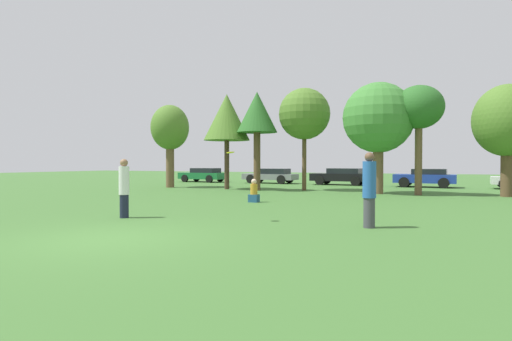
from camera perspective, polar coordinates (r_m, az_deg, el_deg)
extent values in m
plane|color=#3D6B2D|center=(9.73, -19.57, -8.92)|extent=(120.00, 120.00, 0.00)
cylinder|color=#191E33|center=(13.21, -17.78, -4.73)|extent=(0.27, 0.27, 0.71)
cylinder|color=silver|center=(13.15, -17.80, -1.32)|extent=(0.31, 0.31, 0.87)
sphere|color=#8C6647|center=(13.14, -17.81, 1.03)|extent=(0.23, 0.23, 0.23)
cylinder|color=#3F3F47|center=(11.07, 15.40, -5.67)|extent=(0.29, 0.29, 0.77)
cylinder|color=#2659A5|center=(11.00, 15.42, -1.22)|extent=(0.34, 0.34, 0.94)
sphere|color=brown|center=(11.00, 15.43, 1.81)|extent=(0.24, 0.24, 0.24)
cylinder|color=yellow|center=(11.73, -3.55, 2.51)|extent=(0.23, 0.23, 0.06)
cube|color=navy|center=(17.54, -0.29, -3.87)|extent=(0.41, 0.34, 0.33)
cylinder|color=#BF8C26|center=(17.51, -0.29, -2.61)|extent=(0.30, 0.30, 0.45)
sphere|color=beige|center=(17.50, -0.29, -1.54)|extent=(0.23, 0.23, 0.23)
cylinder|color=brown|center=(28.60, -11.81, 1.08)|extent=(0.55, 0.55, 3.37)
ellipsoid|color=#4C7528|center=(28.70, -11.83, 5.87)|extent=(2.58, 2.58, 3.03)
cylinder|color=#473323|center=(26.18, -4.06, 0.80)|extent=(0.31, 0.31, 3.10)
cone|color=#4C7528|center=(26.34, -4.07, 7.37)|extent=(2.93, 2.93, 2.93)
cylinder|color=brown|center=(24.85, 0.14, 1.26)|extent=(0.41, 0.41, 3.51)
cone|color=#286023|center=(25.03, 0.14, 8.10)|extent=(2.46, 2.46, 2.46)
cylinder|color=brown|center=(25.07, 6.70, 1.56)|extent=(0.26, 0.26, 3.78)
sphere|color=#4C7528|center=(25.25, 6.71, 7.79)|extent=(3.10, 3.10, 3.10)
cylinder|color=brown|center=(23.17, 16.54, 0.68)|extent=(0.55, 0.55, 3.07)
sphere|color=#3D7F33|center=(23.30, 16.57, 7.02)|extent=(3.79, 3.79, 3.79)
cylinder|color=brown|center=(22.97, 21.57, 1.65)|extent=(0.36, 0.36, 3.87)
ellipsoid|color=#286023|center=(23.15, 21.62, 8.16)|extent=(2.51, 2.51, 2.26)
cylinder|color=brown|center=(23.76, 31.37, 0.37)|extent=(0.53, 0.53, 2.90)
ellipsoid|color=#4C7528|center=(23.86, 31.42, 5.95)|extent=(3.18, 3.18, 3.55)
cube|color=#196633|center=(36.17, -7.40, -0.72)|extent=(4.16, 1.89, 0.55)
cube|color=black|center=(35.99, -7.00, 0.02)|extent=(2.31, 1.61, 0.39)
cylinder|color=black|center=(36.22, -9.82, -1.08)|extent=(0.64, 0.23, 0.63)
cylinder|color=black|center=(37.61, -8.25, -1.00)|extent=(0.64, 0.23, 0.63)
cylinder|color=black|center=(34.76, -6.48, -1.17)|extent=(0.64, 0.23, 0.63)
cylinder|color=black|center=(36.20, -4.98, -1.07)|extent=(0.64, 0.23, 0.63)
cube|color=slate|center=(33.64, 1.95, -0.86)|extent=(4.46, 1.86, 0.47)
cube|color=black|center=(33.49, 2.46, -0.10)|extent=(2.48, 1.58, 0.43)
cylinder|color=black|center=(33.51, -0.77, -1.18)|extent=(0.71, 0.20, 0.71)
cylinder|color=black|center=(35.00, 0.52, -1.08)|extent=(0.71, 0.20, 0.71)
cylinder|color=black|center=(32.32, 3.50, -1.26)|extent=(0.71, 0.20, 0.71)
cylinder|color=black|center=(33.87, 4.64, -1.16)|extent=(0.71, 0.20, 0.71)
cube|color=black|center=(31.80, 11.59, -0.91)|extent=(4.42, 1.89, 0.56)
cube|color=black|center=(31.70, 12.16, -0.06)|extent=(2.45, 1.60, 0.39)
cylinder|color=black|center=(31.39, 8.80, -1.35)|extent=(0.71, 0.19, 0.70)
cylinder|color=black|center=(33.01, 9.73, -1.24)|extent=(0.71, 0.19, 0.70)
cylinder|color=black|center=(30.65, 13.59, -1.43)|extent=(0.71, 0.19, 0.70)
cylinder|color=black|center=(32.30, 14.30, -1.31)|extent=(0.71, 0.19, 0.70)
cube|color=#1E389E|center=(30.54, 22.31, -1.04)|extent=(4.04, 2.01, 0.59)
cube|color=black|center=(30.51, 22.87, -0.14)|extent=(2.25, 1.71, 0.37)
cylinder|color=black|center=(29.77, 19.80, -1.54)|extent=(0.70, 0.24, 0.69)
cylinder|color=black|center=(31.59, 20.23, -1.40)|extent=(0.70, 0.24, 0.69)
cylinder|color=black|center=(29.56, 24.53, -1.60)|extent=(0.70, 0.24, 0.69)
cylinder|color=black|center=(31.39, 24.68, -1.45)|extent=(0.70, 0.24, 0.69)
cylinder|color=black|center=(29.89, 31.21, -1.61)|extent=(0.72, 0.22, 0.71)
cylinder|color=black|center=(31.57, 30.99, -1.47)|extent=(0.72, 0.22, 0.71)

